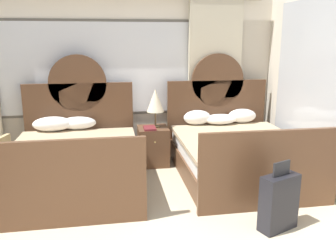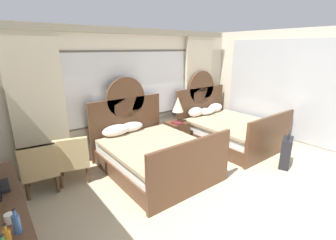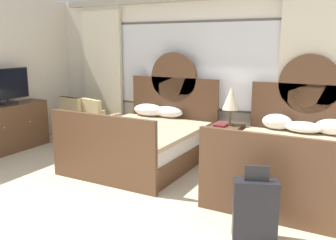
{
  "view_description": "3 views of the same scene",
  "coord_description": "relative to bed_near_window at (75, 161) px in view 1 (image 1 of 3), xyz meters",
  "views": [
    {
      "loc": [
        0.21,
        -1.55,
        1.95
      ],
      "look_at": [
        0.93,
        2.8,
        0.92
      ],
      "focal_mm": 37.29,
      "sensor_mm": 36.0,
      "label": 1
    },
    {
      "loc": [
        -2.63,
        -0.47,
        2.29
      ],
      "look_at": [
        0.16,
        3.13,
        0.91
      ],
      "focal_mm": 25.54,
      "sensor_mm": 36.0,
      "label": 2
    },
    {
      "loc": [
        2.69,
        -1.73,
        1.87
      ],
      "look_at": [
        0.22,
        2.85,
        0.77
      ],
      "focal_mm": 39.1,
      "sensor_mm": 36.0,
      "label": 3
    }
  ],
  "objects": [
    {
      "name": "book_on_nightstand",
      "position": [
        1.07,
        0.54,
        0.27
      ],
      "size": [
        0.18,
        0.26,
        0.03
      ],
      "color": "maroon",
      "rests_on": "nightstand_between_beds"
    },
    {
      "name": "bed_near_mirror",
      "position": [
        2.26,
        0.01,
        0.0
      ],
      "size": [
        1.69,
        2.13,
        1.71
      ],
      "color": "brown",
      "rests_on": "ground_plane"
    },
    {
      "name": "bed_near_window",
      "position": [
        0.0,
        0.0,
        0.0
      ],
      "size": [
        1.69,
        2.13,
        1.71
      ],
      "color": "brown",
      "rests_on": "ground_plane"
    },
    {
      "name": "table_lamp_on_nightstand",
      "position": [
        1.18,
        0.65,
        0.67
      ],
      "size": [
        0.27,
        0.27,
        0.6
      ],
      "color": "brown",
      "rests_on": "nightstand_between_beds"
    },
    {
      "name": "nightstand_between_beds",
      "position": [
        1.14,
        0.64,
        -0.05
      ],
      "size": [
        0.46,
        0.49,
        0.6
      ],
      "color": "brown",
      "rests_on": "ground_plane"
    },
    {
      "name": "wall_back_window",
      "position": [
        0.3,
        1.17,
        1.05
      ],
      "size": [
        5.88,
        0.22,
        2.7
      ],
      "color": "beige",
      "rests_on": "ground_plane"
    },
    {
      "name": "suitcase_on_floor",
      "position": [
        2.18,
        -1.5,
        -0.05
      ],
      "size": [
        0.45,
        0.32,
        0.75
      ],
      "color": "black",
      "rests_on": "ground_plane"
    }
  ]
}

